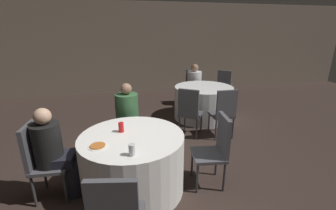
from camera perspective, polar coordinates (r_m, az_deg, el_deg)
ground_plane at (r=3.13m, az=-5.32°, el=-19.92°), size 16.00×16.00×0.00m
wall_back at (r=7.40m, az=-10.69°, el=13.85°), size 16.00×0.06×2.80m
table_near at (r=2.93m, az=-8.83°, el=-14.20°), size 1.27×1.27×0.74m
table_far at (r=5.22m, az=8.91°, el=0.65°), size 1.31×1.31×0.74m
chair_near_north at (r=3.79m, az=-10.19°, el=-3.32°), size 0.40×0.41×0.95m
chair_near_west at (r=3.04m, az=-29.64°, el=-11.19°), size 0.43×0.42×0.95m
chair_near_east at (r=2.94m, az=12.20°, el=-10.02°), size 0.45×0.45×0.95m
chair_far_north at (r=6.18m, az=6.44°, el=5.31°), size 0.44×0.44×0.95m
chair_far_south at (r=4.23m, az=14.07°, el=-1.26°), size 0.40×0.41×0.95m
chair_far_northeast at (r=6.12m, az=13.72°, el=4.77°), size 0.56×0.56×0.95m
chair_far_southwest at (r=4.18m, az=5.48°, el=-1.02°), size 0.56×0.56×0.95m
person_green_jacket at (r=3.62m, az=-10.09°, el=-3.65°), size 0.35×0.51×1.17m
person_black_shirt at (r=2.98m, az=-26.50°, el=-11.12°), size 0.50×0.32×1.13m
person_white_shirt at (r=6.03m, az=6.78°, el=5.17°), size 0.40×0.53×1.11m
pizza_plate_near at (r=2.58m, az=-17.43°, el=-9.89°), size 0.20×0.20×0.02m
soda_can_red at (r=2.84m, az=-11.82°, el=-5.56°), size 0.07×0.07×0.12m
soda_can_silver at (r=2.32m, az=-9.17°, el=-11.18°), size 0.07×0.07×0.12m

